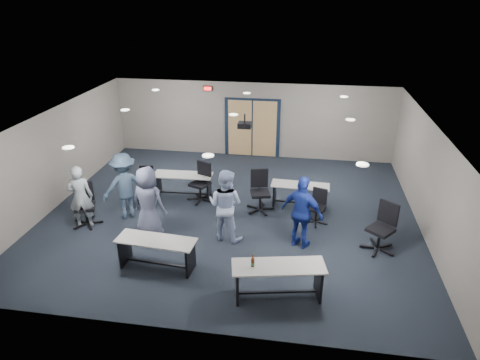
% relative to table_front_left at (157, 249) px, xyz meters
% --- Properties ---
extents(floor, '(10.00, 10.00, 0.00)m').
position_rel_table_front_left_xyz_m(floor, '(1.18, 2.71, -0.49)').
color(floor, black).
rests_on(floor, ground).
extents(back_wall, '(10.00, 0.04, 2.70)m').
position_rel_table_front_left_xyz_m(back_wall, '(1.18, 7.21, 0.86)').
color(back_wall, gray).
rests_on(back_wall, floor).
extents(front_wall, '(10.00, 0.04, 2.70)m').
position_rel_table_front_left_xyz_m(front_wall, '(1.18, -1.79, 0.86)').
color(front_wall, gray).
rests_on(front_wall, floor).
extents(left_wall, '(0.04, 9.00, 2.70)m').
position_rel_table_front_left_xyz_m(left_wall, '(-3.82, 2.71, 0.86)').
color(left_wall, gray).
rests_on(left_wall, floor).
extents(right_wall, '(0.04, 9.00, 2.70)m').
position_rel_table_front_left_xyz_m(right_wall, '(6.18, 2.71, 0.86)').
color(right_wall, gray).
rests_on(right_wall, floor).
extents(ceiling, '(10.00, 9.00, 0.04)m').
position_rel_table_front_left_xyz_m(ceiling, '(1.18, 2.71, 2.21)').
color(ceiling, white).
rests_on(ceiling, back_wall).
extents(double_door, '(2.00, 0.07, 2.20)m').
position_rel_table_front_left_xyz_m(double_door, '(1.18, 7.17, 0.56)').
color(double_door, black).
rests_on(double_door, back_wall).
extents(exit_sign, '(0.32, 0.07, 0.18)m').
position_rel_table_front_left_xyz_m(exit_sign, '(-0.42, 7.16, 1.96)').
color(exit_sign, black).
rests_on(exit_sign, back_wall).
extents(ceiling_projector, '(0.35, 0.32, 0.37)m').
position_rel_table_front_left_xyz_m(ceiling_projector, '(1.48, 3.21, 1.92)').
color(ceiling_projector, black).
rests_on(ceiling_projector, ceiling).
extents(ceiling_can_lights, '(6.24, 5.74, 0.02)m').
position_rel_table_front_left_xyz_m(ceiling_can_lights, '(1.18, 2.96, 2.18)').
color(ceiling_can_lights, white).
rests_on(ceiling_can_lights, ceiling).
extents(table_front_left, '(1.79, 0.72, 0.71)m').
position_rel_table_front_left_xyz_m(table_front_left, '(0.00, 0.00, 0.00)').
color(table_front_left, '#B5B2AB').
rests_on(table_front_left, floor).
extents(table_front_right, '(1.93, 0.96, 1.02)m').
position_rel_table_front_left_xyz_m(table_front_right, '(2.71, -0.58, 0.03)').
color(table_front_right, '#B5B2AB').
rests_on(table_front_right, floor).
extents(table_back_left, '(1.76, 0.65, 0.82)m').
position_rel_table_front_left_xyz_m(table_back_left, '(-0.40, 3.55, -0.00)').
color(table_back_left, '#B5B2AB').
rests_on(table_back_left, floor).
extents(table_back_right, '(1.64, 0.62, 0.66)m').
position_rel_table_front_left_xyz_m(table_back_right, '(3.03, 3.46, -0.04)').
color(table_back_right, '#B5B2AB').
rests_on(table_back_right, floor).
extents(chair_back_a, '(0.71, 0.71, 0.96)m').
position_rel_table_front_left_xyz_m(chair_back_a, '(-1.42, 3.22, -0.01)').
color(chair_back_a, black).
rests_on(chair_back_a, floor).
extents(chair_back_b, '(0.93, 0.93, 1.13)m').
position_rel_table_front_left_xyz_m(chair_back_b, '(0.15, 3.35, 0.08)').
color(chair_back_b, black).
rests_on(chair_back_b, floor).
extents(chair_back_c, '(0.88, 0.88, 1.16)m').
position_rel_table_front_left_xyz_m(chair_back_c, '(1.95, 3.00, 0.09)').
color(chair_back_c, black).
rests_on(chair_back_c, floor).
extents(chair_back_d, '(0.74, 0.74, 0.93)m').
position_rel_table_front_left_xyz_m(chair_back_d, '(3.50, 2.55, -0.02)').
color(chair_back_d, black).
rests_on(chair_back_d, floor).
extents(chair_loose_left, '(0.92, 0.92, 1.13)m').
position_rel_table_front_left_xyz_m(chair_loose_left, '(-2.46, 1.51, 0.08)').
color(chair_loose_left, black).
rests_on(chair_loose_left, floor).
extents(chair_loose_right, '(1.06, 1.06, 1.19)m').
position_rel_table_front_left_xyz_m(chair_loose_right, '(4.96, 1.48, 0.11)').
color(chair_loose_right, black).
rests_on(chair_loose_right, floor).
extents(person_gray, '(0.72, 0.59, 1.70)m').
position_rel_table_front_left_xyz_m(person_gray, '(-2.49, 1.43, 0.36)').
color(person_gray, '#9DA6AC').
rests_on(person_gray, floor).
extents(person_plaid, '(1.00, 0.76, 1.83)m').
position_rel_table_front_left_xyz_m(person_plaid, '(-0.63, 1.31, 0.43)').
color(person_plaid, slate).
rests_on(person_plaid, floor).
extents(person_lightblue, '(1.04, 0.90, 1.83)m').
position_rel_table_front_left_xyz_m(person_lightblue, '(1.27, 1.45, 0.43)').
color(person_lightblue, '#B6C8F1').
rests_on(person_lightblue, floor).
extents(person_navy, '(1.15, 0.88, 1.82)m').
position_rel_table_front_left_xyz_m(person_navy, '(3.12, 1.36, 0.43)').
color(person_navy, navy).
rests_on(person_navy, floor).
extents(person_back, '(1.35, 1.26, 1.83)m').
position_rel_table_front_left_xyz_m(person_back, '(-1.58, 2.10, 0.43)').
color(person_back, '#374B63').
rests_on(person_back, floor).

